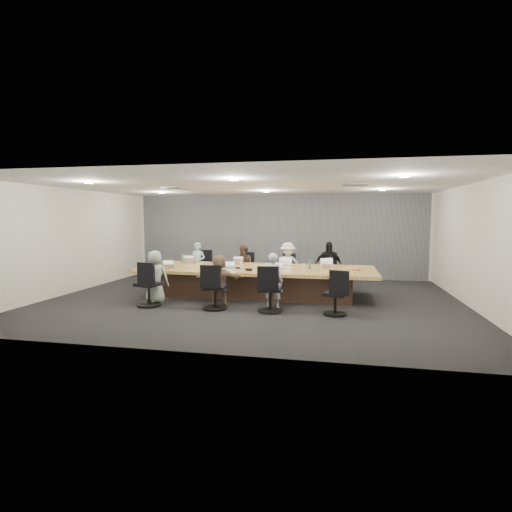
% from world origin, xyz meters
% --- Properties ---
extents(floor, '(10.00, 8.00, 0.00)m').
position_xyz_m(floor, '(0.00, 0.00, 0.00)').
color(floor, black).
rests_on(floor, ground).
extents(ceiling, '(10.00, 8.00, 0.00)m').
position_xyz_m(ceiling, '(0.00, 0.00, 2.80)').
color(ceiling, white).
rests_on(ceiling, wall_back).
extents(wall_back, '(10.00, 0.00, 2.80)m').
position_xyz_m(wall_back, '(0.00, 4.00, 1.40)').
color(wall_back, beige).
rests_on(wall_back, ground).
extents(wall_front, '(10.00, 0.00, 2.80)m').
position_xyz_m(wall_front, '(0.00, -4.00, 1.40)').
color(wall_front, beige).
rests_on(wall_front, ground).
extents(wall_left, '(0.00, 8.00, 2.80)m').
position_xyz_m(wall_left, '(-5.00, 0.00, 1.40)').
color(wall_left, beige).
rests_on(wall_left, ground).
extents(wall_right, '(0.00, 8.00, 2.80)m').
position_xyz_m(wall_right, '(5.00, 0.00, 1.40)').
color(wall_right, beige).
rests_on(wall_right, ground).
extents(curtain, '(9.80, 0.04, 2.80)m').
position_xyz_m(curtain, '(0.00, 3.92, 1.40)').
color(curtain, slate).
rests_on(curtain, ground).
extents(conference_table, '(6.00, 2.20, 0.74)m').
position_xyz_m(conference_table, '(0.00, 0.50, 0.40)').
color(conference_table, '#4C3125').
rests_on(conference_table, ground).
extents(chair_0, '(0.65, 0.65, 0.83)m').
position_xyz_m(chair_0, '(-2.10, 2.20, 0.41)').
color(chair_0, black).
rests_on(chair_0, ground).
extents(chair_1, '(0.56, 0.56, 0.75)m').
position_xyz_m(chair_1, '(-0.65, 2.20, 0.37)').
color(chair_1, black).
rests_on(chair_1, ground).
extents(chair_2, '(0.55, 0.55, 0.72)m').
position_xyz_m(chair_2, '(0.64, 2.20, 0.36)').
color(chair_2, black).
rests_on(chair_2, ground).
extents(chair_3, '(0.58, 0.58, 0.81)m').
position_xyz_m(chair_3, '(1.79, 2.20, 0.41)').
color(chair_3, black).
rests_on(chair_3, ground).
extents(chair_4, '(0.70, 0.70, 0.85)m').
position_xyz_m(chair_4, '(-2.18, -1.20, 0.43)').
color(chair_4, black).
rests_on(chair_4, ground).
extents(chair_5, '(0.61, 0.61, 0.82)m').
position_xyz_m(chair_5, '(-0.60, -1.20, 0.41)').
color(chair_5, black).
rests_on(chair_5, ground).
extents(chair_6, '(0.59, 0.59, 0.83)m').
position_xyz_m(chair_6, '(0.64, -1.20, 0.42)').
color(chair_6, black).
rests_on(chair_6, ground).
extents(chair_7, '(0.64, 0.64, 0.74)m').
position_xyz_m(chair_7, '(2.01, -1.20, 0.37)').
color(chair_7, black).
rests_on(chair_7, ground).
extents(person_0, '(0.49, 0.35, 1.28)m').
position_xyz_m(person_0, '(-2.10, 1.85, 0.64)').
color(person_0, '#9AC1D3').
rests_on(person_0, ground).
extents(laptop_0, '(0.36, 0.27, 0.02)m').
position_xyz_m(laptop_0, '(-2.10, 1.30, 0.75)').
color(laptop_0, '#8C6647').
rests_on(laptop_0, conference_table).
extents(person_1, '(0.66, 0.55, 1.22)m').
position_xyz_m(person_1, '(-0.65, 1.85, 0.61)').
color(person_1, '#453226').
rests_on(person_1, ground).
extents(laptop_1, '(0.30, 0.22, 0.02)m').
position_xyz_m(laptop_1, '(-0.65, 1.30, 0.75)').
color(laptop_1, '#8C6647').
rests_on(laptop_1, conference_table).
extents(person_2, '(0.90, 0.58, 1.31)m').
position_xyz_m(person_2, '(0.64, 1.85, 0.66)').
color(person_2, silver).
rests_on(person_2, ground).
extents(laptop_2, '(0.38, 0.28, 0.02)m').
position_xyz_m(laptop_2, '(0.64, 1.30, 0.75)').
color(laptop_2, '#B2B2B7').
rests_on(laptop_2, conference_table).
extents(person_3, '(0.80, 0.36, 1.35)m').
position_xyz_m(person_3, '(1.79, 1.85, 0.68)').
color(person_3, black).
rests_on(person_3, ground).
extents(laptop_3, '(0.37, 0.29, 0.02)m').
position_xyz_m(laptop_3, '(1.79, 1.30, 0.75)').
color(laptop_3, '#B2B2B7').
rests_on(laptop_3, conference_table).
extents(person_4, '(0.66, 0.48, 1.26)m').
position_xyz_m(person_4, '(-2.18, -0.85, 0.63)').
color(person_4, '#90A291').
rests_on(person_4, ground).
extents(laptop_4, '(0.33, 0.26, 0.02)m').
position_xyz_m(laptop_4, '(-2.18, -0.30, 0.75)').
color(laptop_4, '#8C6647').
rests_on(laptop_4, conference_table).
extents(person_5, '(1.17, 0.63, 1.20)m').
position_xyz_m(person_5, '(-0.60, -0.85, 0.60)').
color(person_5, brown).
rests_on(person_5, ground).
extents(laptop_5, '(0.35, 0.28, 0.02)m').
position_xyz_m(laptop_5, '(-0.60, -0.30, 0.75)').
color(laptop_5, '#B2B2B7').
rests_on(laptop_5, conference_table).
extents(person_6, '(0.50, 0.36, 1.25)m').
position_xyz_m(person_6, '(0.64, -0.85, 0.63)').
color(person_6, '#ADA9BE').
rests_on(person_6, ground).
extents(laptop_6, '(0.32, 0.24, 0.02)m').
position_xyz_m(laptop_6, '(0.64, -0.30, 0.75)').
color(laptop_6, '#B2B2B7').
rests_on(laptop_6, conference_table).
extents(bottle_green_left, '(0.09, 0.09, 0.26)m').
position_xyz_m(bottle_green_left, '(-2.27, 1.06, 0.87)').
color(bottle_green_left, '#427951').
rests_on(bottle_green_left, conference_table).
extents(bottle_green_right, '(0.08, 0.08, 0.23)m').
position_xyz_m(bottle_green_right, '(1.36, 0.46, 0.85)').
color(bottle_green_right, '#427951').
rests_on(bottle_green_right, conference_table).
extents(bottle_clear, '(0.06, 0.06, 0.21)m').
position_xyz_m(bottle_clear, '(-0.99, 0.79, 0.84)').
color(bottle_clear, silver).
rests_on(bottle_clear, conference_table).
extents(cup_white_far, '(0.10, 0.10, 0.11)m').
position_xyz_m(cup_white_far, '(-0.49, 0.76, 0.79)').
color(cup_white_far, white).
rests_on(cup_white_far, conference_table).
extents(cup_white_near, '(0.09, 0.09, 0.09)m').
position_xyz_m(cup_white_near, '(1.18, 0.83, 0.79)').
color(cup_white_near, white).
rests_on(cup_white_near, conference_table).
extents(mug_brown, '(0.10, 0.10, 0.12)m').
position_xyz_m(mug_brown, '(-2.42, 0.15, 0.80)').
color(mug_brown, brown).
rests_on(mug_brown, conference_table).
extents(mic_left, '(0.16, 0.11, 0.03)m').
position_xyz_m(mic_left, '(-0.45, 0.26, 0.75)').
color(mic_left, black).
rests_on(mic_left, conference_table).
extents(mic_right, '(0.15, 0.11, 0.03)m').
position_xyz_m(mic_right, '(0.42, 0.52, 0.75)').
color(mic_right, black).
rests_on(mic_right, conference_table).
extents(stapler, '(0.16, 0.09, 0.06)m').
position_xyz_m(stapler, '(-0.06, -0.16, 0.77)').
color(stapler, black).
rests_on(stapler, conference_table).
extents(canvas_bag, '(0.25, 0.17, 0.13)m').
position_xyz_m(canvas_bag, '(1.78, 0.62, 0.80)').
color(canvas_bag, tan).
rests_on(canvas_bag, conference_table).
extents(snack_packet, '(0.21, 0.19, 0.04)m').
position_xyz_m(snack_packet, '(2.49, 0.43, 0.76)').
color(snack_packet, '#C64229').
rests_on(snack_packet, conference_table).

